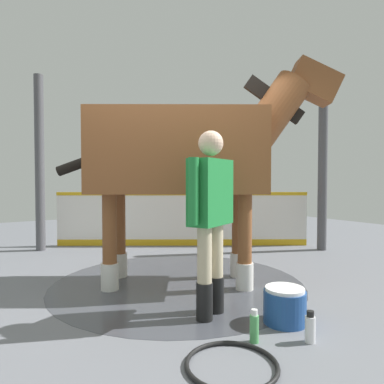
{
  "coord_description": "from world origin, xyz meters",
  "views": [
    {
      "loc": [
        -1.71,
        -3.39,
        1.24
      ],
      "look_at": [
        0.22,
        -0.38,
        1.12
      ],
      "focal_mm": 31.64,
      "sensor_mm": 36.0,
      "label": 1
    }
  ],
  "objects_px": {
    "handler": "(211,209)",
    "bottle_spray": "(254,327)",
    "bottle_shampoo": "(310,328)",
    "horse": "(188,155)",
    "hose_coil": "(232,364)",
    "wash_bucket": "(285,305)"
  },
  "relations": [
    {
      "from": "handler",
      "to": "wash_bucket",
      "type": "xyz_separation_m",
      "value": [
        0.45,
        -0.48,
        -0.83
      ]
    },
    {
      "from": "horse",
      "to": "bottle_shampoo",
      "type": "relative_size",
      "value": 12.21
    },
    {
      "from": "bottle_spray",
      "to": "hose_coil",
      "type": "height_order",
      "value": "bottle_spray"
    },
    {
      "from": "handler",
      "to": "hose_coil",
      "type": "distance_m",
      "value": 1.29
    },
    {
      "from": "bottle_spray",
      "to": "bottle_shampoo",
      "type": "bearing_deg",
      "value": -33.05
    },
    {
      "from": "bottle_shampoo",
      "to": "bottle_spray",
      "type": "distance_m",
      "value": 0.43
    },
    {
      "from": "hose_coil",
      "to": "horse",
      "type": "bearing_deg",
      "value": 66.8
    },
    {
      "from": "handler",
      "to": "bottle_spray",
      "type": "height_order",
      "value": "handler"
    },
    {
      "from": "bottle_shampoo",
      "to": "hose_coil",
      "type": "height_order",
      "value": "bottle_shampoo"
    },
    {
      "from": "horse",
      "to": "hose_coil",
      "type": "relative_size",
      "value": 4.71
    },
    {
      "from": "bottle_spray",
      "to": "hose_coil",
      "type": "xyz_separation_m",
      "value": [
        -0.37,
        -0.18,
        -0.1
      ]
    },
    {
      "from": "horse",
      "to": "bottle_shampoo",
      "type": "distance_m",
      "value": 2.3
    },
    {
      "from": "wash_bucket",
      "to": "hose_coil",
      "type": "height_order",
      "value": "wash_bucket"
    },
    {
      "from": "bottle_spray",
      "to": "hose_coil",
      "type": "relative_size",
      "value": 0.4
    },
    {
      "from": "horse",
      "to": "handler",
      "type": "height_order",
      "value": "horse"
    },
    {
      "from": "handler",
      "to": "bottle_spray",
      "type": "relative_size",
      "value": 6.63
    },
    {
      "from": "horse",
      "to": "wash_bucket",
      "type": "bearing_deg",
      "value": -54.17
    },
    {
      "from": "bottle_shampoo",
      "to": "hose_coil",
      "type": "xyz_separation_m",
      "value": [
        -0.73,
        0.06,
        -0.09
      ]
    },
    {
      "from": "horse",
      "to": "bottle_spray",
      "type": "xyz_separation_m",
      "value": [
        -0.38,
        -1.57,
        -1.43
      ]
    },
    {
      "from": "bottle_shampoo",
      "to": "bottle_spray",
      "type": "relative_size",
      "value": 0.96
    },
    {
      "from": "horse",
      "to": "bottle_spray",
      "type": "height_order",
      "value": "horse"
    },
    {
      "from": "horse",
      "to": "bottle_shampoo",
      "type": "xyz_separation_m",
      "value": [
        -0.02,
        -1.8,
        -1.44
      ]
    }
  ]
}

